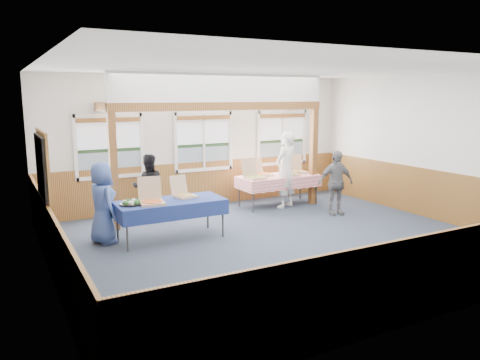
% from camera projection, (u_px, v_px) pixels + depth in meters
% --- Properties ---
extents(floor, '(8.00, 8.00, 0.00)m').
position_uv_depth(floor, '(279.00, 242.00, 8.83)').
color(floor, '#242B3C').
rests_on(floor, ground).
extents(ceiling, '(8.00, 8.00, 0.00)m').
position_uv_depth(ceiling, '(281.00, 68.00, 8.26)').
color(ceiling, white).
rests_on(ceiling, wall_back).
extents(wall_back, '(8.00, 0.00, 8.00)m').
position_uv_depth(wall_back, '(203.00, 142.00, 11.58)').
color(wall_back, silver).
rests_on(wall_back, floor).
extents(wall_front, '(8.00, 0.00, 8.00)m').
position_uv_depth(wall_front, '(442.00, 192.00, 5.51)').
color(wall_front, silver).
rests_on(wall_front, floor).
extents(wall_left, '(0.00, 8.00, 8.00)m').
position_uv_depth(wall_left, '(45.00, 175.00, 6.69)').
color(wall_left, silver).
rests_on(wall_left, floor).
extents(wall_right, '(0.00, 8.00, 8.00)m').
position_uv_depth(wall_right, '(431.00, 147.00, 10.40)').
color(wall_right, silver).
rests_on(wall_right, floor).
extents(wainscot_back, '(7.98, 0.05, 1.10)m').
position_uv_depth(wainscot_back, '(204.00, 183.00, 11.74)').
color(wainscot_back, brown).
rests_on(wainscot_back, floor).
extents(wainscot_front, '(7.98, 0.05, 1.10)m').
position_uv_depth(wainscot_front, '(433.00, 276.00, 5.71)').
color(wainscot_front, brown).
rests_on(wainscot_front, floor).
extents(wainscot_left, '(0.05, 6.98, 1.10)m').
position_uv_depth(wainscot_left, '(52.00, 245.00, 6.88)').
color(wainscot_left, brown).
rests_on(wainscot_left, floor).
extents(wainscot_right, '(0.05, 6.98, 1.10)m').
position_uv_depth(wainscot_right, '(427.00, 193.00, 10.57)').
color(wainscot_right, brown).
rests_on(wainscot_right, floor).
extents(cased_opening, '(0.06, 1.30, 2.10)m').
position_uv_depth(cased_opening, '(44.00, 200.00, 7.58)').
color(cased_opening, '#303030').
rests_on(cased_opening, wall_left).
extents(window_left, '(1.56, 0.10, 1.46)m').
position_uv_depth(window_left, '(109.00, 143.00, 10.46)').
color(window_left, white).
rests_on(window_left, wall_back).
extents(window_mid, '(1.56, 0.10, 1.46)m').
position_uv_depth(window_mid, '(204.00, 139.00, 11.53)').
color(window_mid, white).
rests_on(window_mid, wall_back).
extents(window_right, '(1.56, 0.10, 1.46)m').
position_uv_depth(window_right, '(282.00, 135.00, 12.60)').
color(window_right, white).
rests_on(window_right, wall_back).
extents(post_left, '(0.15, 0.15, 2.40)m').
position_uv_depth(post_left, '(114.00, 172.00, 9.45)').
color(post_left, brown).
rests_on(post_left, floor).
extents(post_right, '(0.15, 0.15, 2.40)m').
position_uv_depth(post_right, '(313.00, 157.00, 11.77)').
color(post_right, brown).
rests_on(post_right, floor).
extents(cross_beam, '(5.15, 0.18, 0.18)m').
position_uv_depth(cross_beam, '(224.00, 106.00, 10.38)').
color(cross_beam, brown).
rests_on(cross_beam, post_left).
extents(table_left, '(2.21, 1.44, 0.76)m').
position_uv_depth(table_left, '(170.00, 203.00, 8.89)').
color(table_left, '#303030').
rests_on(table_left, floor).
extents(table_right, '(2.21, 1.52, 0.76)m').
position_uv_depth(table_right, '(278.00, 178.00, 11.66)').
color(table_right, '#303030').
rests_on(table_right, floor).
extents(pizza_box_a, '(0.50, 0.58, 0.47)m').
position_uv_depth(pizza_box_a, '(152.00, 200.00, 8.59)').
color(pizza_box_a, tan).
rests_on(pizza_box_a, table_left).
extents(pizza_box_b, '(0.46, 0.53, 0.41)m').
position_uv_depth(pizza_box_b, '(184.00, 194.00, 9.17)').
color(pizza_box_b, tan).
rests_on(pizza_box_b, table_left).
extents(pizza_box_c, '(0.46, 0.55, 0.46)m').
position_uv_depth(pizza_box_c, '(254.00, 176.00, 11.21)').
color(pizza_box_c, tan).
rests_on(pizza_box_c, table_right).
extents(pizza_box_d, '(0.49, 0.55, 0.42)m').
position_uv_depth(pizza_box_d, '(262.00, 173.00, 11.64)').
color(pizza_box_d, tan).
rests_on(pizza_box_d, table_right).
extents(pizza_box_e, '(0.45, 0.52, 0.43)m').
position_uv_depth(pizza_box_e, '(289.00, 173.00, 11.69)').
color(pizza_box_e, tan).
rests_on(pizza_box_e, table_right).
extents(pizza_box_f, '(0.51, 0.58, 0.45)m').
position_uv_depth(pizza_box_f, '(297.00, 170.00, 12.07)').
color(pizza_box_f, tan).
rests_on(pizza_box_f, table_right).
extents(veggie_tray, '(0.43, 0.43, 0.10)m').
position_uv_depth(veggie_tray, '(131.00, 203.00, 8.53)').
color(veggie_tray, black).
rests_on(veggie_tray, table_left).
extents(drink_glass, '(0.07, 0.07, 0.15)m').
position_uv_depth(drink_glass, '(312.00, 171.00, 11.82)').
color(drink_glass, brown).
rests_on(drink_glass, table_right).
extents(woman_white, '(0.81, 0.70, 1.88)m').
position_uv_depth(woman_white, '(286.00, 170.00, 11.41)').
color(woman_white, white).
rests_on(woman_white, floor).
extents(woman_black, '(0.81, 0.70, 1.46)m').
position_uv_depth(woman_black, '(148.00, 187.00, 10.37)').
color(woman_black, black).
rests_on(woman_black, floor).
extents(man_blue, '(0.62, 0.83, 1.52)m').
position_uv_depth(man_blue, '(102.00, 203.00, 8.65)').
color(man_blue, '#3D5599').
rests_on(man_blue, floor).
extents(person_grey, '(0.93, 0.52, 1.49)m').
position_uv_depth(person_grey, '(336.00, 183.00, 10.76)').
color(person_grey, slate).
rests_on(person_grey, floor).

